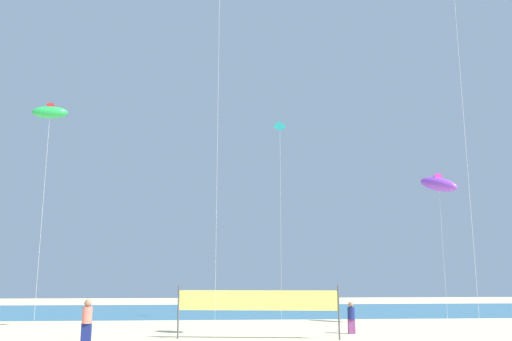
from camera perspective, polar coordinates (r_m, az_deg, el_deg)
ocean_band at (r=46.80m, az=-2.22°, el=-14.59°), size 120.00×20.00×0.01m
beachgoer_navy_shirt at (r=28.34m, az=10.04°, el=-14.99°), size 0.36×0.36×1.56m
beachgoer_coral_shirt at (r=24.98m, az=-17.46°, el=-14.85°), size 0.42×0.42×1.84m
volleyball_net at (r=25.53m, az=0.19°, el=-13.80°), size 7.39×1.17×2.40m
kite_violet_inflatable at (r=34.01m, az=18.77°, el=-1.40°), size 2.27×2.35×8.95m
kite_cyan_diamond at (r=35.72m, az=2.56°, el=4.52°), size 0.82×0.82×12.84m
kite_green_inflatable at (r=24.97m, az=-20.97°, el=5.74°), size 1.55×0.70×10.16m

